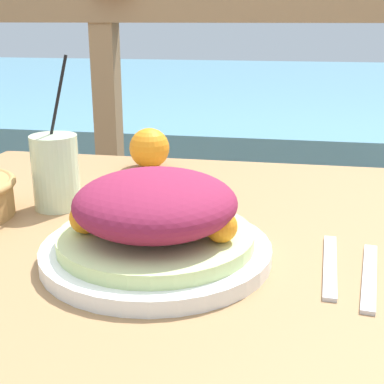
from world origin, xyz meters
The scene contains 8 objects.
patio_table centered at (0.00, 0.00, 0.63)m, with size 1.12×0.84×0.72m.
railing_fence centered at (0.00, 0.84, 0.78)m, with size 2.80×0.08×1.09m.
sea_backdrop centered at (0.00, 3.34, 0.29)m, with size 12.00×4.00×0.57m.
salad_plate centered at (-0.07, -0.09, 0.77)m, with size 0.30×0.30×0.11m.
drink_glass centered at (-0.28, 0.07, 0.78)m, with size 0.08×0.08×0.24m.
fork centered at (0.15, -0.08, 0.72)m, with size 0.03×0.18×0.00m.
knife centered at (0.19, -0.10, 0.72)m, with size 0.04×0.18×0.00m.
orange_near_basket centered at (-0.19, 0.34, 0.76)m, with size 0.08×0.08×0.08m.
Camera 1 is at (0.09, -0.70, 1.02)m, focal length 50.00 mm.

